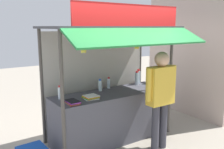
% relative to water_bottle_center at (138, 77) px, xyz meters
% --- Properties ---
extents(ground_plane, '(20.00, 20.00, 0.00)m').
position_rel_water_bottle_center_xyz_m(ground_plane, '(-0.92, -0.32, -1.08)').
color(ground_plane, '#9E9384').
extents(stall_counter, '(2.32, 0.77, 0.94)m').
position_rel_water_bottle_center_xyz_m(stall_counter, '(-0.92, -0.32, -0.62)').
color(stall_counter, '#4C4C56').
rests_on(stall_counter, ground).
extents(stall_structure, '(2.52, 1.68, 2.53)m').
position_rel_water_bottle_center_xyz_m(stall_structure, '(-0.92, -0.18, 0.47)').
color(stall_structure, '#4C4742').
rests_on(stall_structure, ground).
extents(water_bottle_center, '(0.09, 0.09, 0.32)m').
position_rel_water_bottle_center_xyz_m(water_bottle_center, '(0.00, 0.00, 0.00)').
color(water_bottle_center, silver).
rests_on(water_bottle_center, stall_counter).
extents(water_bottle_back_left, '(0.08, 0.08, 0.30)m').
position_rel_water_bottle_center_xyz_m(water_bottle_back_left, '(-0.11, -0.07, -0.01)').
color(water_bottle_back_left, silver).
rests_on(water_bottle_back_left, stall_counter).
extents(water_bottle_front_right, '(0.07, 0.07, 0.24)m').
position_rel_water_bottle_center_xyz_m(water_bottle_front_right, '(-1.05, -0.10, -0.04)').
color(water_bottle_front_right, silver).
rests_on(water_bottle_front_right, stall_counter).
extents(water_bottle_left, '(0.06, 0.06, 0.23)m').
position_rel_water_bottle_center_xyz_m(water_bottle_left, '(0.15, -0.17, -0.04)').
color(water_bottle_left, silver).
rests_on(water_bottle_left, stall_counter).
extents(water_bottle_back_right, '(0.07, 0.07, 0.24)m').
position_rel_water_bottle_center_xyz_m(water_bottle_back_right, '(-1.90, -0.17, -0.04)').
color(water_bottle_back_right, silver).
rests_on(water_bottle_back_right, stall_counter).
extents(water_bottle_right, '(0.06, 0.06, 0.23)m').
position_rel_water_bottle_center_xyz_m(water_bottle_right, '(-0.79, -0.01, -0.04)').
color(water_bottle_right, silver).
rests_on(water_bottle_right, stall_counter).
extents(magazine_stack_rear_center, '(0.20, 0.30, 0.05)m').
position_rel_water_bottle_center_xyz_m(magazine_stack_rear_center, '(-1.83, -0.53, -0.12)').
color(magazine_stack_rear_center, red).
rests_on(magazine_stack_rear_center, stall_counter).
extents(magazine_stack_mid_left, '(0.26, 0.26, 0.06)m').
position_rel_water_bottle_center_xyz_m(magazine_stack_mid_left, '(-1.45, -0.45, -0.12)').
color(magazine_stack_mid_left, white).
rests_on(magazine_stack_mid_left, stall_counter).
extents(banana_bunch_leftmost, '(0.10, 0.09, 0.26)m').
position_rel_water_bottle_center_xyz_m(banana_bunch_leftmost, '(-0.73, -0.81, 0.78)').
color(banana_bunch_leftmost, '#332D23').
extents(banana_bunch_inner_left, '(0.11, 0.11, 0.27)m').
position_rel_water_bottle_center_xyz_m(banana_bunch_inner_left, '(-1.75, -0.81, 0.78)').
color(banana_bunch_inner_left, '#332D23').
extents(vendor_person, '(0.67, 0.25, 1.76)m').
position_rel_water_bottle_center_xyz_m(vendor_person, '(-0.44, -1.12, -0.03)').
color(vendor_person, '#383842').
rests_on(vendor_person, ground).
extents(neighbour_wall, '(0.20, 2.40, 3.09)m').
position_rel_water_bottle_center_xyz_m(neighbour_wall, '(1.50, -0.02, 0.46)').
color(neighbour_wall, '#C1AA9D').
rests_on(neighbour_wall, ground).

